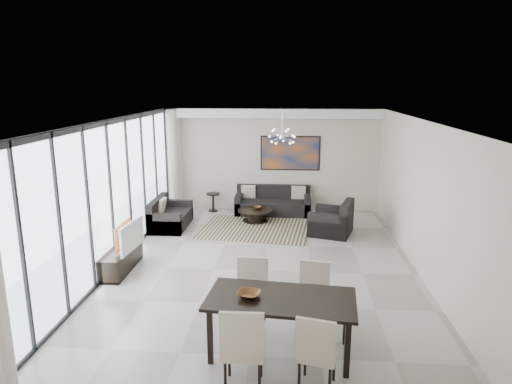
# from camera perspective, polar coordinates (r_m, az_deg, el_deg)

# --- Properties ---
(room_shell) EXTENTS (6.00, 9.00, 2.90)m
(room_shell) POSITION_cam_1_polar(r_m,az_deg,el_deg) (8.57, 3.96, -0.91)
(room_shell) COLOR #A8A39B
(room_shell) RESTS_ON ground
(window_wall) EXTENTS (0.37, 8.95, 2.90)m
(window_wall) POSITION_cam_1_polar(r_m,az_deg,el_deg) (9.20, -17.17, -0.38)
(window_wall) COLOR white
(window_wall) RESTS_ON floor
(soffit) EXTENTS (5.98, 0.40, 0.26)m
(soffit) POSITION_cam_1_polar(r_m,az_deg,el_deg) (12.64, 2.08, 9.80)
(soffit) COLOR white
(soffit) RESTS_ON room_shell
(painting) EXTENTS (1.68, 0.04, 0.98)m
(painting) POSITION_cam_1_polar(r_m,az_deg,el_deg) (12.92, 4.30, 4.85)
(painting) COLOR #A85817
(painting) RESTS_ON room_shell
(chandelier) EXTENTS (0.66, 0.66, 0.71)m
(chandelier) POSITION_cam_1_polar(r_m,az_deg,el_deg) (10.88, 3.28, 6.98)
(chandelier) COLOR silver
(chandelier) RESTS_ON room_shell
(rug) EXTENTS (2.87, 2.33, 0.01)m
(rug) POSITION_cam_1_polar(r_m,az_deg,el_deg) (11.50, -0.02, -4.61)
(rug) COLOR black
(rug) RESTS_ON floor
(coffee_table) EXTENTS (0.92, 0.92, 0.32)m
(coffee_table) POSITION_cam_1_polar(r_m,az_deg,el_deg) (12.07, -0.10, -2.86)
(coffee_table) COLOR black
(coffee_table) RESTS_ON floor
(bowl_coffee) EXTENTS (0.24, 0.24, 0.07)m
(bowl_coffee) POSITION_cam_1_polar(r_m,az_deg,el_deg) (12.09, 0.16, -1.97)
(bowl_coffee) COLOR brown
(bowl_coffee) RESTS_ON coffee_table
(sofa_main) EXTENTS (2.08, 0.85, 0.76)m
(sofa_main) POSITION_cam_1_polar(r_m,az_deg,el_deg) (12.82, 2.13, -1.56)
(sofa_main) COLOR black
(sofa_main) RESTS_ON floor
(loveseat) EXTENTS (0.83, 1.48, 0.74)m
(loveseat) POSITION_cam_1_polar(r_m,az_deg,el_deg) (11.81, -10.80, -3.13)
(loveseat) COLOR black
(loveseat) RESTS_ON floor
(armchair) EXTENTS (1.18, 1.21, 0.83)m
(armchair) POSITION_cam_1_polar(r_m,az_deg,el_deg) (11.22, 9.56, -3.79)
(armchair) COLOR black
(armchair) RESTS_ON floor
(side_table) EXTENTS (0.39, 0.39, 0.53)m
(side_table) POSITION_cam_1_polar(r_m,az_deg,el_deg) (13.05, -5.39, -0.89)
(side_table) COLOR black
(side_table) RESTS_ON floor
(tv_console) EXTENTS (0.40, 1.41, 0.44)m
(tv_console) POSITION_cam_1_polar(r_m,az_deg,el_deg) (9.38, -16.48, -8.08)
(tv_console) COLOR black
(tv_console) RESTS_ON floor
(television) EXTENTS (0.22, 0.97, 0.56)m
(television) POSITION_cam_1_polar(r_m,az_deg,el_deg) (9.13, -15.81, -5.29)
(television) COLOR gray
(television) RESTS_ON tv_console
(dining_table) EXTENTS (2.04, 1.16, 0.82)m
(dining_table) POSITION_cam_1_polar(r_m,az_deg,el_deg) (6.22, 3.13, -13.74)
(dining_table) COLOR black
(dining_table) RESTS_ON floor
(dining_chair_sw) EXTENTS (0.51, 0.51, 1.10)m
(dining_chair_sw) POSITION_cam_1_polar(r_m,az_deg,el_deg) (5.55, -1.67, -18.50)
(dining_chair_sw) COLOR #B8A798
(dining_chair_sw) RESTS_ON floor
(dining_chair_se) EXTENTS (0.55, 0.55, 1.00)m
(dining_chair_se) POSITION_cam_1_polar(r_m,az_deg,el_deg) (5.63, 7.57, -18.85)
(dining_chair_se) COLOR #B8A798
(dining_chair_se) RESTS_ON floor
(dining_chair_nw) EXTENTS (0.49, 0.49, 1.02)m
(dining_chair_nw) POSITION_cam_1_polar(r_m,az_deg,el_deg) (7.00, -0.52, -11.77)
(dining_chair_nw) COLOR #B8A798
(dining_chair_nw) RESTS_ON floor
(dining_chair_ne) EXTENTS (0.53, 0.53, 0.99)m
(dining_chair_ne) POSITION_cam_1_polar(r_m,az_deg,el_deg) (7.01, 7.21, -12.04)
(dining_chair_ne) COLOR #B8A798
(dining_chair_ne) RESTS_ON floor
(bowl_dining) EXTENTS (0.37, 0.37, 0.07)m
(bowl_dining) POSITION_cam_1_polar(r_m,az_deg,el_deg) (6.17, -0.91, -12.68)
(bowl_dining) COLOR brown
(bowl_dining) RESTS_ON dining_table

